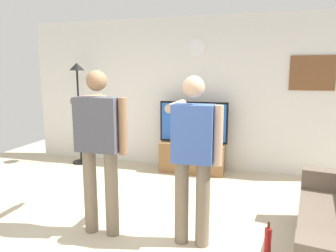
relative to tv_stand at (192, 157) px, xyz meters
name	(u,v)px	position (x,y,z in m)	size (l,w,h in m)	color
ground_plane	(132,252)	(-0.06, -2.60, -0.26)	(8.40, 8.40, 0.00)	beige
back_wall	(194,94)	(-0.06, 0.35, 1.09)	(6.40, 0.10, 2.70)	silver
tv_stand	(192,157)	(0.00, 0.00, 0.00)	(1.11, 0.45, 0.52)	olive
television	(193,122)	(0.00, 0.05, 0.62)	(1.19, 0.07, 0.71)	black
wall_clock	(197,48)	(0.00, 0.29, 1.90)	(0.30, 0.30, 0.03)	white
framed_picture	(312,73)	(1.88, 0.30, 1.46)	(0.69, 0.04, 0.56)	brown
floor_lamp	(78,92)	(-2.18, -0.05, 1.10)	(0.32, 0.32, 1.91)	black
person_standing_nearer_lamp	(100,142)	(-0.53, -2.32, 0.74)	(0.64, 0.78, 1.75)	#7A6B56
person_standing_nearer_couch	(193,152)	(0.46, -2.26, 0.70)	(0.57, 0.78, 1.70)	#7A6B56
beverage_bottle	(268,243)	(1.19, -2.34, -0.11)	(0.07, 0.07, 0.37)	maroon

